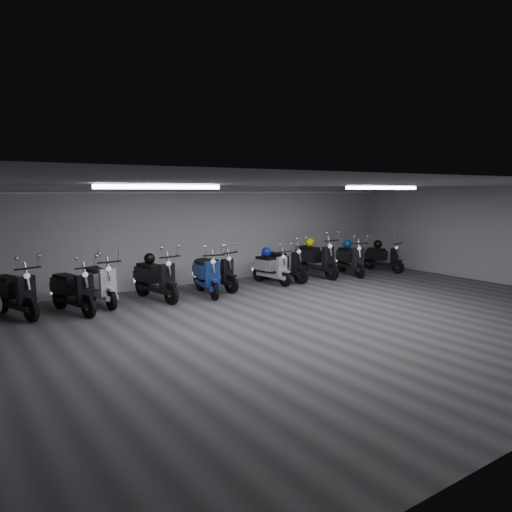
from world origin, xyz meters
TOP-DOWN VIEW (x-y plane):
  - floor at (0.00, 0.00)m, footprint 14.00×10.00m
  - ceiling at (0.00, 0.00)m, footprint 14.00×10.00m
  - back_wall at (0.00, 5.00)m, footprint 14.00×0.01m
  - right_wall at (7.00, 0.00)m, footprint 0.01×10.00m
  - fluor_strip_left at (-3.00, 1.00)m, footprint 2.40×0.18m
  - fluor_strip_right at (3.00, 1.00)m, footprint 2.40×0.18m
  - conduit at (0.00, 4.92)m, footprint 13.60×0.05m
  - scooter_0 at (-5.17, 3.72)m, footprint 1.21×1.96m
  - scooter_1 at (-4.06, 3.40)m, footprint 1.07×1.89m
  - scooter_2 at (-3.35, 3.82)m, footprint 0.76×1.87m
  - scooter_3 at (-2.07, 3.58)m, footprint 0.97×1.98m
  - scooter_4 at (-0.76, 3.41)m, footprint 0.96×1.93m
  - scooter_5 at (-0.28, 3.81)m, footprint 1.02×1.88m
  - scooter_6 at (1.50, 3.69)m, footprint 0.75×1.70m
  - scooter_7 at (1.98, 3.76)m, footprint 1.14×1.93m
  - scooter_8 at (3.28, 3.80)m, footprint 0.80×2.04m
  - scooter_9 at (4.43, 3.45)m, footprint 1.10×1.90m
  - scooter_10 at (5.84, 3.35)m, footprint 0.79×1.70m
  - helmet_0 at (1.47, 3.91)m, footprint 0.29×0.29m
  - helmet_1 at (4.50, 3.69)m, footprint 0.29×0.29m
  - helmet_2 at (-2.12, 3.84)m, footprint 0.28×0.28m
  - helmet_3 at (3.26, 4.08)m, footprint 0.29×0.29m
  - helmet_4 at (5.80, 3.58)m, footprint 0.29×0.29m

SIDE VIEW (x-z plane):
  - floor at x=0.00m, z-range -0.01..0.00m
  - scooter_10 at x=5.84m, z-range 0.00..1.22m
  - scooter_6 at x=1.50m, z-range 0.00..1.22m
  - scooter_5 at x=-0.28m, z-range 0.00..1.33m
  - scooter_1 at x=-4.06m, z-range 0.00..1.33m
  - scooter_9 at x=4.43m, z-range 0.00..1.34m
  - scooter_2 at x=-3.35m, z-range 0.00..1.36m
  - scooter_7 at x=1.98m, z-range 0.00..1.37m
  - scooter_4 at x=-0.76m, z-range 0.00..1.38m
  - scooter_0 at x=-5.17m, z-range 0.00..1.39m
  - scooter_3 at x=-2.07m, z-range 0.00..1.41m
  - scooter_8 at x=3.28m, z-range 0.00..1.48m
  - helmet_4 at x=5.80m, z-range 0.75..1.04m
  - helmet_0 at x=1.47m, z-range 0.76..1.05m
  - helmet_1 at x=4.50m, z-range 0.83..1.12m
  - helmet_2 at x=-2.12m, z-range 0.87..1.15m
  - helmet_3 at x=3.26m, z-range 0.92..1.21m
  - back_wall at x=0.00m, z-range 0.00..2.80m
  - right_wall at x=7.00m, z-range 0.00..2.80m
  - conduit at x=0.00m, z-range 2.59..2.65m
  - fluor_strip_left at x=-3.00m, z-range 2.70..2.78m
  - fluor_strip_right at x=3.00m, z-range 2.70..2.78m
  - ceiling at x=0.00m, z-range 2.80..2.81m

